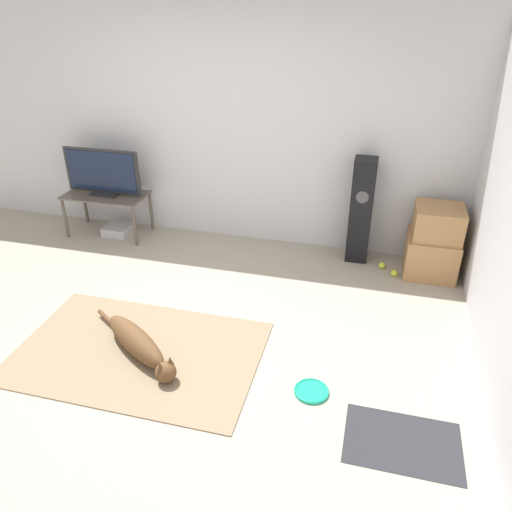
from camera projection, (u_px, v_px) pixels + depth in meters
name	position (u px, v px, depth m)	size (l,w,h in m)	color
ground_plane	(155.00, 343.00, 4.13)	(12.00, 12.00, 0.00)	#9E9384
wall_back	(226.00, 126.00, 5.29)	(8.00, 0.06, 2.55)	silver
area_rug	(138.00, 352.00, 4.02)	(1.95, 1.26, 0.01)	#847056
dog	(139.00, 344.00, 3.93)	(1.00, 0.71, 0.22)	brown
frisbee	(312.00, 391.00, 3.63)	(0.26, 0.26, 0.03)	#199E7A
cardboard_box_lower	(431.00, 255.00, 5.02)	(0.50, 0.48, 0.41)	#A87A4C
cardboard_box_upper	(439.00, 222.00, 4.85)	(0.46, 0.44, 0.31)	#A87A4C
floor_speaker	(361.00, 211.00, 5.12)	(0.23, 0.23, 1.11)	black
tv_stand	(106.00, 199.00, 5.72)	(0.93, 0.48, 0.49)	brown
tv	(102.00, 173.00, 5.57)	(0.89, 0.20, 0.52)	#232326
tennis_ball_by_boxes	(394.00, 273.00, 5.05)	(0.07, 0.07, 0.07)	#C6E033
tennis_ball_near_speaker	(382.00, 265.00, 5.19)	(0.07, 0.07, 0.07)	#C6E033
game_console	(118.00, 230.00, 5.89)	(0.30, 0.29, 0.10)	#B7B7BC
door_mat	(402.00, 442.00, 3.24)	(0.75, 0.51, 0.01)	#28282D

